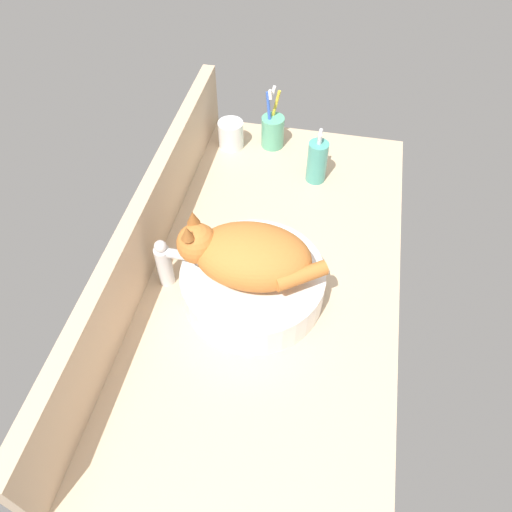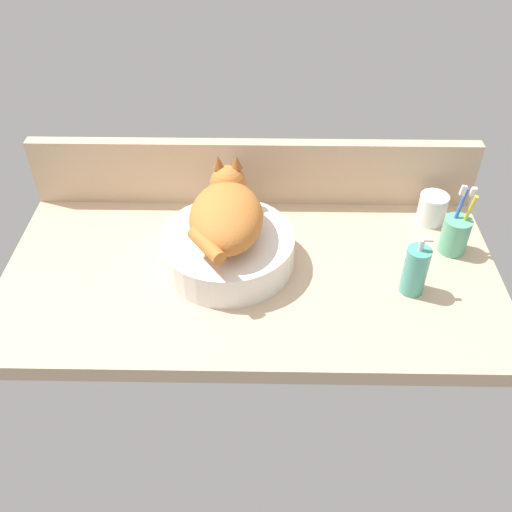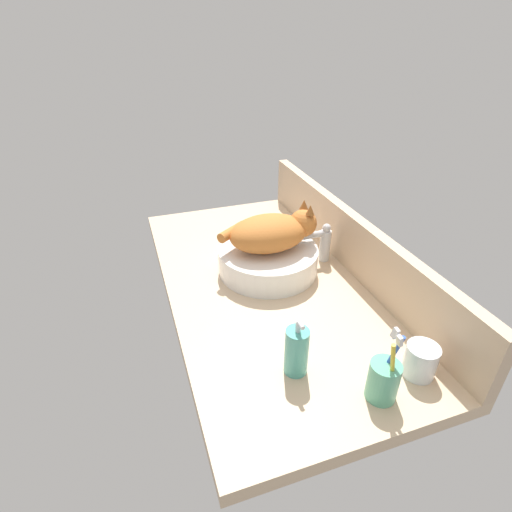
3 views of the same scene
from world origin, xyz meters
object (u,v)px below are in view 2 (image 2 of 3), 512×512
(toothbrush_cup, at_px, (455,234))
(water_glass, at_px, (432,210))
(faucet, at_px, (231,193))
(soap_dispenser, at_px, (415,270))
(sink_basin, at_px, (228,250))
(cat, at_px, (226,213))

(toothbrush_cup, relative_size, water_glass, 2.31)
(faucet, distance_m, water_glass, 0.53)
(faucet, relative_size, toothbrush_cup, 0.73)
(toothbrush_cup, bearing_deg, water_glass, 103.16)
(soap_dispenser, bearing_deg, sink_basin, 168.15)
(soap_dispenser, bearing_deg, faucet, 146.55)
(faucet, relative_size, water_glass, 1.68)
(cat, distance_m, toothbrush_cup, 0.57)
(soap_dispenser, relative_size, toothbrush_cup, 0.82)
(cat, relative_size, soap_dispenser, 2.10)
(sink_basin, distance_m, faucet, 0.20)
(faucet, bearing_deg, soap_dispenser, -33.45)
(cat, xyz_separation_m, faucet, (0.00, 0.18, -0.07))
(soap_dispenser, height_order, toothbrush_cup, toothbrush_cup)
(sink_basin, bearing_deg, water_glass, 18.50)
(sink_basin, height_order, soap_dispenser, soap_dispenser)
(sink_basin, bearing_deg, cat, 94.29)
(toothbrush_cup, xyz_separation_m, water_glass, (-0.03, 0.12, -0.02))
(sink_basin, bearing_deg, faucet, 90.29)
(sink_basin, height_order, toothbrush_cup, toothbrush_cup)
(sink_basin, xyz_separation_m, soap_dispenser, (0.43, -0.09, 0.02))
(faucet, distance_m, toothbrush_cup, 0.58)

